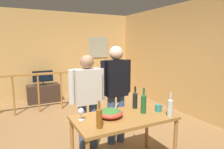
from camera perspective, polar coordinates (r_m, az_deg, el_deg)
ground_plane at (r=3.71m, az=-5.53°, el=-18.45°), size 8.37×8.37×0.00m
back_wall at (r=6.42m, az=-16.29°, el=5.26°), size 5.14×0.10×2.67m
side_wall_right at (r=5.53m, az=15.98°, el=4.74°), size 0.10×4.83×2.67m
framed_picture at (r=6.78m, az=-3.93°, el=7.79°), size 0.68×0.03×0.68m
stair_railing at (r=5.24m, az=-18.44°, el=-3.22°), size 2.88×0.10×1.04m
tv_console at (r=6.17m, az=-19.05°, el=-5.14°), size 0.90×0.40×0.51m
flat_screen_tv at (r=6.04m, az=-19.25°, el=-0.57°), size 0.56×0.12×0.41m
serving_table at (r=2.72m, az=3.43°, el=-13.46°), size 1.33×0.71×0.75m
salad_bowl at (r=2.63m, az=-0.55°, el=-10.95°), size 0.33×0.33×0.19m
wine_glass at (r=2.55m, az=-8.93°, el=-10.57°), size 0.08×0.08×0.16m
wine_bottle_amber at (r=2.30m, az=-3.69°, el=-12.12°), size 0.07×0.07×0.32m
wine_bottle_clear at (r=2.74m, az=16.36°, el=-8.95°), size 0.07×0.07×0.33m
wine_bottle_green at (r=2.79m, az=9.06°, el=-8.04°), size 0.08×0.08×0.35m
wine_bottle_dark at (r=2.98m, az=6.64°, el=-7.12°), size 0.07×0.07×0.33m
mug_teal at (r=2.92m, az=13.17°, el=-9.35°), size 0.13×0.09×0.10m
person_standing_left at (r=3.15m, az=-7.03°, el=-5.94°), size 0.60×0.22×1.53m
person_standing_right at (r=3.33m, az=1.16°, el=-3.64°), size 0.55×0.23×1.67m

